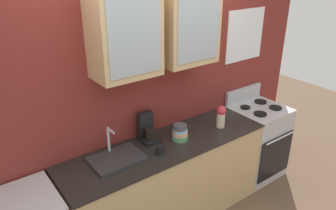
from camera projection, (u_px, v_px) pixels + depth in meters
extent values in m
cube|color=maroon|center=(146.00, 100.00, 3.35)|extent=(4.31, 0.10, 2.55)
cube|color=tan|center=(124.00, 31.00, 2.69)|extent=(0.56, 0.34, 0.77)
cube|color=#9EADB7|center=(135.00, 35.00, 2.56)|extent=(0.48, 0.01, 0.65)
cube|color=tan|center=(187.00, 22.00, 3.05)|extent=(0.56, 0.34, 0.77)
cube|color=#9EADB7|center=(199.00, 25.00, 2.92)|extent=(0.48, 0.01, 0.65)
cube|color=white|center=(245.00, 35.00, 3.84)|extent=(0.59, 0.01, 0.60)
cube|color=tan|center=(167.00, 183.00, 3.42)|extent=(2.16, 0.60, 0.90)
cube|color=black|center=(167.00, 145.00, 3.23)|extent=(2.19, 0.63, 0.02)
cube|color=silver|center=(256.00, 141.00, 4.18)|extent=(0.63, 0.60, 0.92)
cube|color=black|center=(275.00, 157.00, 3.98)|extent=(0.58, 0.01, 0.55)
cylinder|color=silver|center=(281.00, 138.00, 3.85)|extent=(0.50, 0.02, 0.02)
cube|color=silver|center=(243.00, 94.00, 4.15)|extent=(0.60, 0.04, 0.18)
cylinder|color=black|center=(260.00, 114.00, 3.82)|extent=(0.15, 0.15, 0.02)
cylinder|color=black|center=(275.00, 108.00, 3.98)|extent=(0.15, 0.15, 0.02)
cylinder|color=black|center=(245.00, 107.00, 3.99)|extent=(0.12, 0.12, 0.02)
cylinder|color=black|center=(261.00, 102.00, 4.14)|extent=(0.15, 0.15, 0.02)
cube|color=#2D2D30|center=(117.00, 159.00, 2.97)|extent=(0.47, 0.34, 0.03)
cylinder|color=silver|center=(109.00, 140.00, 3.01)|extent=(0.02, 0.02, 0.24)
cylinder|color=silver|center=(111.00, 131.00, 2.92)|extent=(0.02, 0.12, 0.02)
cylinder|color=#669972|center=(180.00, 137.00, 3.31)|extent=(0.16, 0.16, 0.05)
cylinder|color=#E0AD7F|center=(180.00, 133.00, 3.29)|extent=(0.15, 0.15, 0.05)
cylinder|color=#8CB7E0|center=(180.00, 130.00, 3.28)|extent=(0.14, 0.14, 0.04)
cylinder|color=#4C4C54|center=(180.00, 127.00, 3.26)|extent=(0.13, 0.13, 0.05)
cylinder|color=beige|center=(221.00, 120.00, 3.53)|extent=(0.09, 0.09, 0.16)
sphere|color=#D8333F|center=(221.00, 110.00, 3.48)|extent=(0.10, 0.10, 0.10)
cylinder|color=black|center=(160.00, 150.00, 3.06)|extent=(0.07, 0.07, 0.08)
torus|color=black|center=(164.00, 148.00, 3.08)|extent=(0.05, 0.01, 0.05)
cube|color=black|center=(150.00, 140.00, 3.28)|extent=(0.17, 0.20, 0.03)
cylinder|color=black|center=(151.00, 134.00, 3.24)|extent=(0.11, 0.11, 0.11)
cube|color=black|center=(145.00, 124.00, 3.27)|extent=(0.15, 0.06, 0.26)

